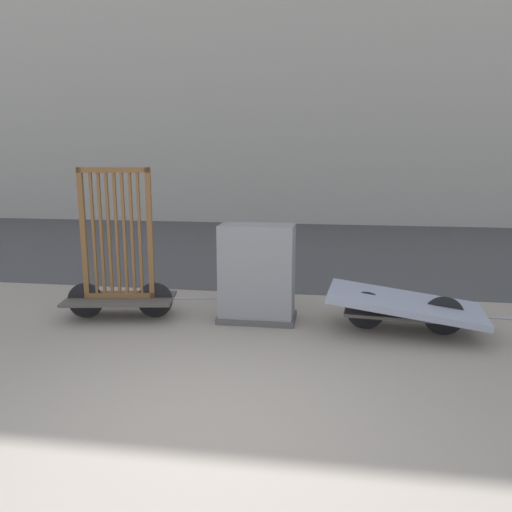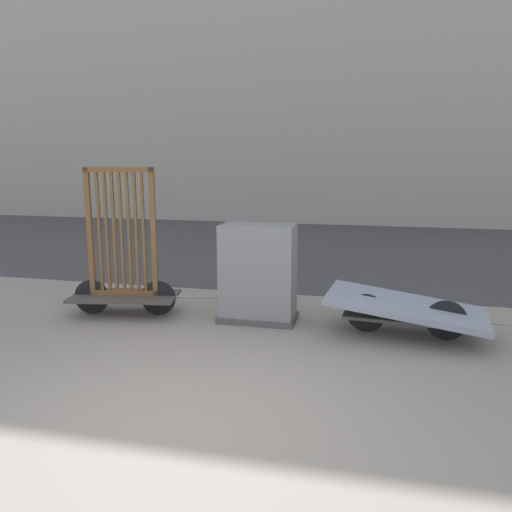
% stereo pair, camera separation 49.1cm
% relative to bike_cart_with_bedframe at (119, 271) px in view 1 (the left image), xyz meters
% --- Properties ---
extents(ground_plane, '(60.00, 60.00, 0.00)m').
position_rel_bike_cart_with_bedframe_xyz_m(ground_plane, '(1.93, -2.81, -0.67)').
color(ground_plane, gray).
extents(road_strip, '(56.00, 9.22, 0.01)m').
position_rel_bike_cart_with_bedframe_xyz_m(road_strip, '(1.93, 6.22, -0.67)').
color(road_strip, '#424244').
rests_on(road_strip, ground_plane).
extents(building_facade, '(48.00, 4.00, 12.23)m').
position_rel_bike_cart_with_bedframe_xyz_m(building_facade, '(1.93, 12.83, 5.44)').
color(building_facade, '#B2ADA3').
rests_on(building_facade, ground_plane).
extents(bike_cart_with_bedframe, '(2.23, 0.98, 2.10)m').
position_rel_bike_cart_with_bedframe_xyz_m(bike_cart_with_bedframe, '(0.00, 0.00, 0.00)').
color(bike_cart_with_bedframe, '#4C4742').
rests_on(bike_cart_with_bedframe, ground_plane).
extents(bike_cart_with_mattress, '(2.46, 1.21, 0.54)m').
position_rel_bike_cart_with_bedframe_xyz_m(bike_cart_with_mattress, '(3.87, -0.00, -0.32)').
color(bike_cart_with_mattress, '#4C4742').
rests_on(bike_cart_with_mattress, ground_plane).
extents(utility_cabinet, '(1.06, 0.61, 1.34)m').
position_rel_bike_cart_with_bedframe_xyz_m(utility_cabinet, '(1.92, 0.18, -0.05)').
color(utility_cabinet, '#4C4C4C').
rests_on(utility_cabinet, ground_plane).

